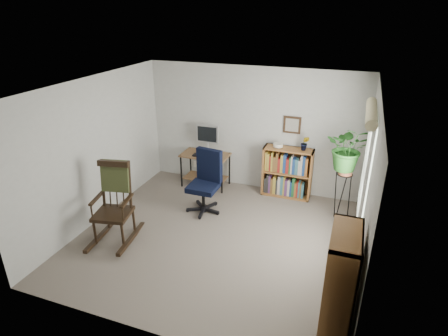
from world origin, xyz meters
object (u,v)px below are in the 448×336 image
at_px(tall_bookshelf, 338,298).
at_px(rocking_chair, 112,204).
at_px(office_chair, 203,183).
at_px(low_bookshelf, 287,172).
at_px(desk, 206,170).

bearing_deg(tall_bookshelf, rocking_chair, 163.39).
relative_size(office_chair, rocking_chair, 0.89).
relative_size(rocking_chair, low_bookshelf, 1.31).
bearing_deg(desk, rocking_chair, -104.51).
xyz_separation_m(desk, tall_bookshelf, (2.79, -3.28, 0.42)).
distance_m(office_chair, rocking_chair, 1.61).
relative_size(desk, low_bookshelf, 0.97).
relative_size(low_bookshelf, tall_bookshelf, 0.64).
bearing_deg(tall_bookshelf, low_bookshelf, 108.88).
height_order(office_chair, low_bookshelf, office_chair).
bearing_deg(office_chair, tall_bookshelf, -35.00).
relative_size(office_chair, low_bookshelf, 1.17).
xyz_separation_m(desk, office_chair, (0.37, -0.98, 0.23)).
bearing_deg(low_bookshelf, rocking_chair, -132.83).
distance_m(desk, office_chair, 1.08).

